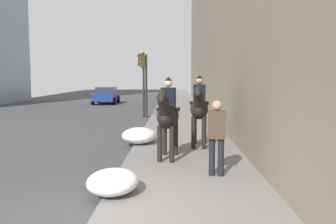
% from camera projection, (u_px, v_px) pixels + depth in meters
% --- Properties ---
extents(sidewalk_slab, '(120.00, 3.31, 0.12)m').
position_uv_depth(sidewalk_slab, '(194.00, 217.00, 6.01)').
color(sidewalk_slab, slate).
rests_on(sidewalk_slab, ground).
extents(mounted_horse_near, '(2.15, 0.73, 2.22)m').
position_uv_depth(mounted_horse_near, '(168.00, 115.00, 9.88)').
color(mounted_horse_near, black).
rests_on(mounted_horse_near, sidewalk_slab).
extents(mounted_horse_far, '(2.15, 0.71, 2.26)m').
position_uv_depth(mounted_horse_far, '(199.00, 108.00, 11.65)').
color(mounted_horse_far, black).
rests_on(mounted_horse_far, sidewalk_slab).
extents(pedestrian_greeting, '(0.31, 0.43, 1.70)m').
position_uv_depth(pedestrian_greeting, '(217.00, 133.00, 8.23)').
color(pedestrian_greeting, black).
rests_on(pedestrian_greeting, sidewalk_slab).
extents(car_near_lane, '(3.88, 2.01, 1.44)m').
position_uv_depth(car_near_lane, '(106.00, 95.00, 31.64)').
color(car_near_lane, navy).
rests_on(car_near_lane, ground).
extents(traffic_light_near_curb, '(0.20, 0.44, 3.69)m').
position_uv_depth(traffic_light_near_curb, '(142.00, 74.00, 20.90)').
color(traffic_light_near_curb, black).
rests_on(traffic_light_near_curb, ground).
extents(traffic_light_far_curb, '(0.20, 0.44, 3.58)m').
position_uv_depth(traffic_light_far_curb, '(145.00, 75.00, 20.87)').
color(traffic_light_far_curb, black).
rests_on(traffic_light_far_curb, ground).
extents(snow_pile_near, '(1.28, 0.99, 0.44)m').
position_uv_depth(snow_pile_near, '(113.00, 182.00, 7.07)').
color(snow_pile_near, white).
rests_on(snow_pile_near, sidewalk_slab).
extents(snow_pile_far, '(1.50, 1.15, 0.52)m').
position_uv_depth(snow_pile_far, '(139.00, 135.00, 12.37)').
color(snow_pile_far, white).
rests_on(snow_pile_far, sidewalk_slab).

